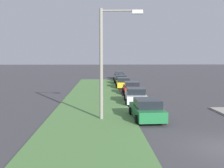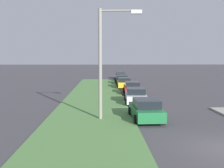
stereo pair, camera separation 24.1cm
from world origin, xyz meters
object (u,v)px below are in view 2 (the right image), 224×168
(parked_car_red, at_px, (132,88))
(parked_car_black, at_px, (122,80))
(parked_car_green, at_px, (146,110))
(parked_car_white, at_px, (136,96))
(parked_car_silver, at_px, (121,77))
(parked_car_yellow, at_px, (124,83))
(streetlight, at_px, (105,56))
(parked_car_blue, at_px, (120,75))

(parked_car_red, height_order, parked_car_black, same)
(parked_car_green, bearing_deg, parked_car_red, -4.05)
(parked_car_white, relative_size, parked_car_black, 1.01)
(parked_car_red, relative_size, parked_car_black, 1.00)
(parked_car_green, relative_size, parked_car_silver, 1.00)
(parked_car_red, height_order, parked_car_yellow, same)
(parked_car_green, bearing_deg, parked_car_yellow, -2.13)
(parked_car_yellow, bearing_deg, parked_car_black, 0.23)
(parked_car_white, xyz_separation_m, streetlight, (-6.81, 2.86, 3.67))
(parked_car_red, xyz_separation_m, parked_car_blue, (23.38, -0.10, 0.00))
(parked_car_black, bearing_deg, streetlight, 172.44)
(parked_car_white, distance_m, parked_car_blue, 29.91)
(parked_car_silver, relative_size, streetlight, 0.58)
(parked_car_green, xyz_separation_m, parked_car_white, (6.76, -0.09, 0.00))
(parked_car_red, bearing_deg, parked_car_green, 179.80)
(parked_car_black, xyz_separation_m, parked_car_blue, (11.45, -0.47, 0.00))
(parked_car_yellow, xyz_separation_m, parked_car_blue, (17.00, -0.55, 0.00))
(parked_car_white, height_order, parked_car_black, same)
(parked_car_black, distance_m, parked_car_blue, 11.46)
(parked_car_green, xyz_separation_m, streetlight, (-0.05, 2.77, 3.67))
(parked_car_green, bearing_deg, parked_car_white, -2.91)
(parked_car_red, bearing_deg, parked_car_yellow, 5.73)
(parked_car_green, relative_size, parked_car_red, 1.00)
(parked_car_black, bearing_deg, parked_car_green, 178.70)
(parked_car_blue, relative_size, streetlight, 0.58)
(parked_car_green, distance_m, parked_car_black, 25.22)
(parked_car_blue, xyz_separation_m, streetlight, (-36.72, 3.32, 3.67))
(parked_car_white, xyz_separation_m, parked_car_silver, (24.36, -0.18, 0.00))
(parked_car_silver, height_order, streetlight, streetlight)
(parked_car_silver, relative_size, parked_car_blue, 1.01)
(parked_car_yellow, bearing_deg, parked_car_red, -174.89)
(parked_car_white, bearing_deg, parked_car_silver, 2.23)
(parked_car_white, relative_size, parked_car_blue, 1.01)
(parked_car_yellow, bearing_deg, parked_car_white, -178.49)
(parked_car_red, height_order, parked_car_silver, same)
(parked_car_black, height_order, streetlight, streetlight)
(streetlight, bearing_deg, parked_car_yellow, -7.99)
(parked_car_blue, bearing_deg, parked_car_yellow, 178.86)
(parked_car_blue, distance_m, streetlight, 37.05)
(parked_car_red, relative_size, parked_car_silver, 1.00)
(parked_car_green, bearing_deg, parked_car_black, -2.32)
(parked_car_green, xyz_separation_m, parked_car_black, (25.22, -0.08, 0.00))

